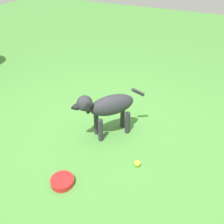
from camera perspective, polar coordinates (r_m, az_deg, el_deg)
ground at (r=2.89m, az=-2.24°, el=-5.73°), size 14.00×14.00×0.00m
dog at (r=2.69m, az=-0.99°, el=1.25°), size 0.59×0.70×0.59m
tennis_ball_0 at (r=2.54m, az=5.95°, el=-11.85°), size 0.07×0.07×0.07m
tennis_ball_1 at (r=3.34m, az=-5.49°, el=1.17°), size 0.07×0.07×0.07m
water_bowl at (r=2.43m, az=-11.54°, el=-15.60°), size 0.22×0.22×0.06m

